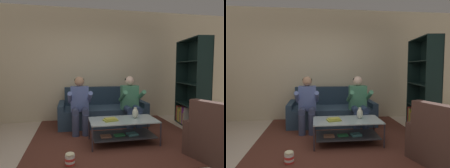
# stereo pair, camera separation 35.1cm
# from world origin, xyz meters

# --- Properties ---
(ground) EXTENTS (16.80, 16.80, 0.00)m
(ground) POSITION_xyz_m (0.00, 0.00, 0.00)
(ground) COLOR beige
(back_partition) EXTENTS (8.40, 0.12, 2.90)m
(back_partition) POSITION_xyz_m (0.00, 2.46, 1.45)
(back_partition) COLOR beige
(back_partition) RESTS_ON ground
(couch) EXTENTS (2.06, 0.95, 0.88)m
(couch) POSITION_xyz_m (0.22, 1.92, 0.29)
(couch) COLOR #2A3F55
(couch) RESTS_ON ground
(person_seated_left) EXTENTS (0.50, 0.58, 1.18)m
(person_seated_left) POSITION_xyz_m (-0.35, 1.36, 0.65)
(person_seated_left) COLOR #394161
(person_seated_left) RESTS_ON ground
(person_seated_right) EXTENTS (0.50, 0.58, 1.18)m
(person_seated_right) POSITION_xyz_m (0.78, 1.36, 0.64)
(person_seated_right) COLOR navy
(person_seated_right) RESTS_ON ground
(coffee_table) EXTENTS (1.21, 0.63, 0.44)m
(coffee_table) POSITION_xyz_m (0.39, 0.56, 0.29)
(coffee_table) COLOR #ABBFC3
(coffee_table) RESTS_ON ground
(area_rug) EXTENTS (3.16, 3.30, 0.01)m
(area_rug) POSITION_xyz_m (0.31, 1.12, 0.01)
(area_rug) COLOR #592D22
(area_rug) RESTS_ON ground
(vase) EXTENTS (0.11, 0.11, 0.20)m
(vase) POSITION_xyz_m (0.64, 0.62, 0.53)
(vase) COLOR silver
(vase) RESTS_ON coffee_table
(book_stack) EXTENTS (0.27, 0.21, 0.05)m
(book_stack) POSITION_xyz_m (0.15, 0.53, 0.46)
(book_stack) COLOR #B0B745
(book_stack) RESTS_ON coffee_table
(bookshelf) EXTENTS (0.49, 1.17, 2.02)m
(bookshelf) POSITION_xyz_m (2.25, 1.30, 0.81)
(bookshelf) COLOR black
(bookshelf) RESTS_ON ground
(armchair) EXTENTS (1.05, 1.13, 0.90)m
(armchair) POSITION_xyz_m (1.68, -0.40, 0.29)
(armchair) COLOR #492E27
(armchair) RESTS_ON ground
(popcorn_tub) EXTENTS (0.14, 0.14, 0.19)m
(popcorn_tub) POSITION_xyz_m (-0.55, -0.09, 0.09)
(popcorn_tub) COLOR red
(popcorn_tub) RESTS_ON ground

